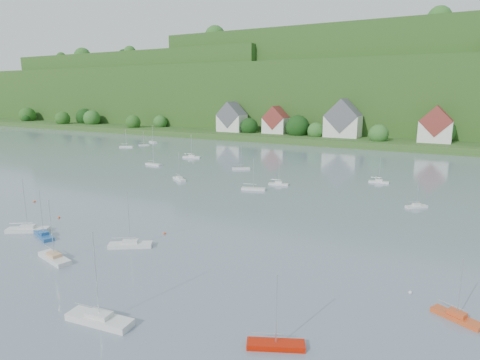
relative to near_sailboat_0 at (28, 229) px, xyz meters
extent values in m
cube|color=#2E5620|center=(9.78, 164.23, 1.02)|extent=(600.00, 60.00, 3.00)
cube|color=#1E4215|center=(9.78, 239.23, 19.52)|extent=(620.00, 160.00, 40.00)
cube|color=#1E4215|center=(-140.22, 224.23, 23.52)|extent=(200.00, 120.00, 52.00)
cube|color=#1E4215|center=(19.78, 234.23, 27.52)|extent=(240.00, 130.00, 60.00)
sphere|color=#255B21|center=(-152.44, 151.24, 6.16)|extent=(11.19, 11.19, 11.19)
sphere|color=#255B21|center=(-98.30, 155.72, 5.32)|extent=(8.61, 8.61, 8.61)
sphere|color=#1B5118|center=(-109.98, 144.71, 5.46)|extent=(9.03, 9.03, 9.03)
sphere|color=#255B21|center=(2.99, 148.12, 5.18)|extent=(8.19, 8.19, 8.19)
sphere|color=#255B21|center=(-42.18, 150.30, 4.63)|extent=(6.49, 6.49, 6.49)
sphere|color=#1B5118|center=(-219.88, 151.26, 6.40)|extent=(11.94, 11.94, 11.94)
sphere|color=#255B21|center=(56.63, 156.32, 6.47)|extent=(12.16, 12.16, 12.16)
sphere|color=#255B21|center=(32.77, 144.17, 5.36)|extent=(8.73, 8.73, 8.73)
sphere|color=black|center=(-34.09, 150.10, 5.55)|extent=(9.32, 9.32, 9.32)
sphere|color=black|center=(-160.67, 157.58, 5.61)|extent=(9.50, 9.50, 9.50)
sphere|color=black|center=(-164.84, 156.10, 6.39)|extent=(11.91, 11.91, 11.91)
sphere|color=#1B5118|center=(-172.24, 144.04, 5.74)|extent=(9.91, 9.91, 9.91)
sphere|color=black|center=(-217.31, 148.43, 4.52)|extent=(6.16, 6.16, 6.16)
sphere|color=black|center=(-7.22, 150.59, 6.40)|extent=(11.92, 11.92, 11.92)
sphere|color=#255B21|center=(-109.93, 192.78, 51.36)|extent=(10.52, 10.52, 10.52)
sphere|color=#255B21|center=(-213.23, 200.59, 51.93)|extent=(13.75, 13.75, 13.75)
sphere|color=#1B5118|center=(-74.49, 227.38, 51.32)|extent=(10.29, 10.29, 10.29)
sphere|color=black|center=(-180.58, 222.25, 51.33)|extent=(10.31, 10.31, 10.31)
sphere|color=black|center=(-165.41, 197.59, 50.95)|extent=(8.14, 8.14, 8.14)
sphere|color=#255B21|center=(-167.79, 226.83, 50.77)|extent=(7.15, 7.15, 7.15)
sphere|color=black|center=(-233.90, 222.26, 51.56)|extent=(11.66, 11.66, 11.66)
sphere|color=black|center=(-58.38, 215.62, 50.78)|extent=(7.18, 7.18, 7.18)
sphere|color=#255B21|center=(-148.20, 185.92, 51.08)|extent=(8.89, 8.89, 8.89)
sphere|color=#1B5118|center=(-224.73, 189.24, 50.88)|extent=(7.77, 7.77, 7.77)
sphere|color=black|center=(-183.53, 218.19, 51.27)|extent=(9.97, 9.97, 9.97)
sphere|color=#1B5118|center=(49.28, 219.26, 59.77)|extent=(12.83, 12.83, 12.83)
sphere|color=#255B21|center=(-30.14, 206.41, 58.95)|extent=(8.18, 8.18, 8.18)
sphere|color=#1B5118|center=(10.89, 243.89, 59.75)|extent=(12.73, 12.73, 12.73)
sphere|color=#255B21|center=(49.03, 195.53, 59.61)|extent=(11.95, 11.95, 11.95)
sphere|color=#255B21|center=(-37.36, 238.53, 58.76)|extent=(7.07, 7.07, 7.07)
sphere|color=black|center=(6.31, 207.54, 58.96)|extent=(8.21, 8.21, 8.21)
sphere|color=#255B21|center=(-13.04, 231.33, 59.66)|extent=(12.24, 12.24, 12.24)
sphere|color=#255B21|center=(-85.72, 200.13, 59.91)|extent=(13.65, 13.65, 13.65)
sphere|color=#1B5118|center=(-30.19, 226.37, 41.62)|extent=(12.01, 12.01, 12.01)
sphere|color=black|center=(6.08, 236.44, 42.27)|extent=(15.72, 15.72, 15.72)
sphere|color=#1B5118|center=(20.66, 232.16, 41.37)|extent=(10.54, 10.54, 10.54)
sphere|color=#1B5118|center=(-183.52, 262.85, 40.95)|extent=(8.18, 8.18, 8.18)
sphere|color=black|center=(-166.13, 253.82, 41.05)|extent=(8.74, 8.74, 8.74)
sphere|color=black|center=(-181.98, 232.74, 42.21)|extent=(15.38, 15.38, 15.38)
cube|color=silver|center=(-45.22, 151.23, 7.02)|extent=(14.00, 10.00, 9.00)
cube|color=#54535B|center=(-45.22, 151.23, 11.52)|extent=(14.00, 10.40, 14.00)
cube|color=silver|center=(-20.22, 153.23, 6.52)|extent=(12.00, 9.00, 8.00)
cube|color=maroon|center=(-20.22, 153.23, 10.52)|extent=(12.00, 9.36, 12.00)
cube|color=silver|center=(14.78, 152.23, 7.52)|extent=(16.00, 11.00, 10.00)
cube|color=#54535B|center=(14.78, 152.23, 12.52)|extent=(16.00, 11.44, 16.00)
cube|color=silver|center=(54.78, 150.23, 7.02)|extent=(13.00, 10.00, 9.00)
cube|color=maroon|center=(54.78, 150.23, 11.52)|extent=(13.00, 10.40, 13.00)
cube|color=silver|center=(0.00, 0.00, -0.13)|extent=(6.98, 5.46, 0.70)
cube|color=silver|center=(0.00, 0.00, 0.47)|extent=(2.81, 2.49, 0.50)
cylinder|color=silver|center=(0.00, 0.00, 4.62)|extent=(0.10, 0.10, 8.78)
cylinder|color=silver|center=(-0.88, -0.57, 1.12)|extent=(3.29, 2.16, 0.08)
cube|color=#225390|center=(4.89, -0.46, -0.17)|extent=(6.33, 3.74, 0.61)
cube|color=#225390|center=(4.89, -0.46, 0.38)|extent=(2.42, 1.87, 0.50)
cylinder|color=silver|center=(4.89, -0.46, 3.96)|extent=(0.10, 0.10, 7.65)
cylinder|color=silver|center=(4.02, -0.14, 1.03)|extent=(3.18, 1.25, 0.08)
cube|color=silver|center=(14.90, -6.06, -0.14)|extent=(7.04, 3.43, 0.68)
cube|color=tan|center=(14.90, -6.06, 0.45)|extent=(2.62, 1.85, 0.50)
cylinder|color=silver|center=(14.90, -6.06, 4.44)|extent=(0.10, 0.10, 8.48)
cylinder|color=silver|center=(13.91, -5.83, 1.10)|extent=(3.65, 0.95, 0.08)
cube|color=silver|center=(20.87, 3.17, -0.14)|extent=(6.66, 5.23, 0.67)
cube|color=silver|center=(20.87, 3.17, 0.44)|extent=(2.69, 2.38, 0.50)
cylinder|color=silver|center=(20.87, 3.17, 4.39)|extent=(0.10, 0.10, 8.40)
cylinder|color=silver|center=(20.02, 2.62, 1.09)|extent=(3.15, 2.07, 0.08)
cube|color=silver|center=(33.35, -14.66, -0.10)|extent=(7.74, 2.97, 0.75)
cube|color=silver|center=(33.35, -14.66, 0.53)|extent=(2.80, 1.77, 0.50)
cylinder|color=silver|center=(33.35, -14.66, 5.00)|extent=(0.10, 0.10, 9.44)
cylinder|color=silver|center=(32.23, -14.79, 1.18)|extent=(4.13, 0.56, 0.08)
cube|color=#C3491F|center=(66.54, 4.15, -0.22)|extent=(5.30, 3.59, 0.52)
cube|color=#C3491F|center=(66.54, 4.15, 0.29)|extent=(2.08, 1.71, 0.50)
cylinder|color=silver|center=(66.54, 4.15, 3.28)|extent=(0.10, 0.10, 6.48)
cylinder|color=silver|center=(65.84, 4.49, 0.94)|extent=(2.60, 1.33, 0.08)
cube|color=#B21502|center=(51.45, -9.63, -0.20)|extent=(5.71, 3.71, 0.56)
cylinder|color=silver|center=(51.45, -9.63, 3.55)|extent=(0.10, 0.10, 6.95)
cylinder|color=silver|center=(50.69, -9.98, 0.98)|extent=(2.82, 1.33, 0.08)
sphere|color=silver|center=(18.91, 2.73, -0.48)|extent=(0.44, 0.44, 0.44)
sphere|color=#DB4D1A|center=(21.74, 10.48, -0.48)|extent=(0.46, 0.46, 0.46)
sphere|color=#DB4D1A|center=(-1.98, 7.84, -0.48)|extent=(0.44, 0.44, 0.44)
sphere|color=silver|center=(61.48, 8.05, -0.48)|extent=(0.46, 0.46, 0.46)
sphere|color=#DB4D1A|center=(-16.93, 13.15, -0.48)|extent=(0.50, 0.50, 0.50)
cube|color=silver|center=(20.66, 46.67, -0.18)|extent=(6.16, 3.33, 0.59)
cylinder|color=silver|center=(20.66, 46.67, 3.82)|extent=(0.10, 0.10, 7.42)
cylinder|color=silver|center=(19.81, 46.41, 1.01)|extent=(3.14, 1.03, 0.08)
cube|color=silver|center=(-22.32, 80.96, -0.16)|extent=(6.69, 3.84, 0.65)
cube|color=silver|center=(-22.32, 80.96, 0.42)|extent=(2.55, 1.94, 0.50)
cylinder|color=silver|center=(-22.32, 80.96, 4.20)|extent=(0.10, 0.10, 8.06)
cylinder|color=silver|center=(-23.23, 80.64, 1.07)|extent=(3.38, 1.25, 0.08)
cube|color=silver|center=(-62.51, 100.21, -0.24)|extent=(4.01, 4.51, 0.47)
cylinder|color=silver|center=(-62.51, 100.21, 2.95)|extent=(0.10, 0.10, 5.92)
cylinder|color=silver|center=(-62.96, 99.66, 0.89)|extent=(1.70, 2.07, 0.08)
cube|color=silver|center=(58.08, 48.99, -0.24)|extent=(4.42, 4.05, 0.47)
cube|color=silver|center=(58.08, 48.99, 0.24)|extent=(1.84, 1.77, 0.50)
cylinder|color=silver|center=(58.08, 48.99, 2.92)|extent=(0.10, 0.10, 5.86)
cylinder|color=silver|center=(57.55, 48.53, 0.89)|extent=(2.01, 1.74, 0.08)
cube|color=silver|center=(4.72, 69.58, -0.20)|extent=(5.34, 4.71, 0.56)
cylinder|color=silver|center=(4.72, 69.58, 3.57)|extent=(0.10, 0.10, 6.98)
cylinder|color=silver|center=(4.07, 69.05, 0.98)|extent=(2.45, 1.98, 0.08)
cube|color=silver|center=(23.95, 54.84, -0.22)|extent=(5.32, 2.57, 0.51)
cube|color=silver|center=(23.95, 54.84, 0.28)|extent=(1.98, 1.39, 0.50)
cylinder|color=silver|center=(23.95, 54.84, 3.24)|extent=(0.10, 0.10, 6.41)
cylinder|color=silver|center=(23.20, 54.67, 0.93)|extent=(2.76, 0.72, 0.08)
cube|color=silver|center=(-64.95, 91.58, -0.18)|extent=(6.04, 4.10, 0.59)
cylinder|color=silver|center=(-64.95, 91.58, 3.81)|extent=(0.10, 0.10, 7.40)
cylinder|color=silver|center=(-65.75, 91.19, 1.01)|extent=(2.96, 1.51, 0.08)
cube|color=silver|center=(-24.42, 62.10, -0.17)|extent=(6.23, 2.20, 0.61)
cylinder|color=silver|center=(-24.42, 62.10, 3.96)|extent=(0.10, 0.10, 7.64)
cylinder|color=silver|center=(-25.34, 62.18, 1.03)|extent=(3.36, 0.35, 0.08)
cube|color=silver|center=(-2.65, 47.24, -0.19)|extent=(5.85, 4.46, 0.59)
cube|color=silver|center=(-2.65, 47.24, 0.36)|extent=(2.35, 2.05, 0.50)
cylinder|color=silver|center=(-2.65, 47.24, 3.77)|extent=(0.10, 0.10, 7.32)
cylinder|color=silver|center=(-3.40, 47.70, 1.01)|extent=(2.79, 1.75, 0.08)
cube|color=silver|center=(46.60, 70.15, -0.22)|extent=(5.31, 1.98, 0.52)
cube|color=silver|center=(46.60, 70.15, 0.29)|extent=(1.91, 1.20, 0.50)
cylinder|color=silver|center=(46.60, 70.15, 3.28)|extent=(0.10, 0.10, 6.48)
cylinder|color=silver|center=(45.83, 70.07, 0.94)|extent=(2.85, 0.37, 0.08)
cube|color=silver|center=(-65.82, 110.43, -0.16)|extent=(6.40, 4.58, 0.63)
cylinder|color=silver|center=(-65.82, 110.43, 4.10)|extent=(0.10, 0.10, 7.90)
cylinder|color=silver|center=(-66.65, 110.88, 1.05)|extent=(3.09, 1.73, 0.08)
camera|label=1|loc=(65.13, -41.85, 23.48)|focal=30.58mm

